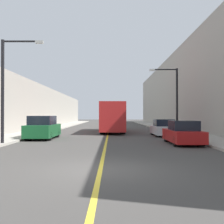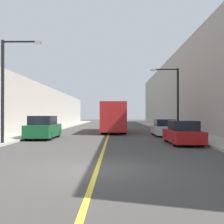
{
  "view_description": "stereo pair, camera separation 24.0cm",
  "coord_description": "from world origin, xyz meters",
  "px_view_note": "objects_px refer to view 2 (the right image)",
  "views": [
    {
      "loc": [
        0.41,
        -9.31,
        1.95
      ],
      "look_at": [
        0.39,
        12.09,
        2.18
      ],
      "focal_mm": 42.0,
      "sensor_mm": 36.0,
      "label": 1
    },
    {
      "loc": [
        0.65,
        -9.31,
        1.95
      ],
      "look_at": [
        0.39,
        12.09,
        2.18
      ],
      "focal_mm": 42.0,
      "sensor_mm": 36.0,
      "label": 2
    }
  ],
  "objects_px": {
    "parked_suv_left": "(43,128)",
    "street_lamp_right": "(175,95)",
    "car_right_near": "(183,134)",
    "car_right_mid": "(164,128)",
    "street_lamp_left": "(7,83)",
    "bus": "(114,117)"
  },
  "relations": [
    {
      "from": "street_lamp_left",
      "to": "street_lamp_right",
      "type": "height_order",
      "value": "street_lamp_left"
    },
    {
      "from": "bus",
      "to": "street_lamp_left",
      "type": "bearing_deg",
      "value": -117.55
    },
    {
      "from": "street_lamp_left",
      "to": "car_right_near",
      "type": "bearing_deg",
      "value": 3.73
    },
    {
      "from": "car_right_near",
      "to": "car_right_mid",
      "type": "bearing_deg",
      "value": 90.05
    },
    {
      "from": "car_right_near",
      "to": "car_right_mid",
      "type": "xyz_separation_m",
      "value": [
        -0.01,
        6.63,
        -0.01
      ]
    },
    {
      "from": "car_right_mid",
      "to": "street_lamp_right",
      "type": "relative_size",
      "value": 0.7
    },
    {
      "from": "parked_suv_left",
      "to": "street_lamp_right",
      "type": "bearing_deg",
      "value": 17.66
    },
    {
      "from": "parked_suv_left",
      "to": "street_lamp_left",
      "type": "bearing_deg",
      "value": -104.38
    },
    {
      "from": "car_right_mid",
      "to": "street_lamp_right",
      "type": "xyz_separation_m",
      "value": [
        1.17,
        0.73,
        3.09
      ]
    },
    {
      "from": "bus",
      "to": "parked_suv_left",
      "type": "relative_size",
      "value": 2.27
    },
    {
      "from": "parked_suv_left",
      "to": "car_right_mid",
      "type": "height_order",
      "value": "parked_suv_left"
    },
    {
      "from": "parked_suv_left",
      "to": "street_lamp_right",
      "type": "height_order",
      "value": "street_lamp_right"
    },
    {
      "from": "parked_suv_left",
      "to": "street_lamp_right",
      "type": "xyz_separation_m",
      "value": [
        11.47,
        3.65,
        2.91
      ]
    },
    {
      "from": "bus",
      "to": "parked_suv_left",
      "type": "bearing_deg",
      "value": -123.44
    },
    {
      "from": "street_lamp_left",
      "to": "street_lamp_right",
      "type": "distance_m",
      "value": 14.99
    },
    {
      "from": "parked_suv_left",
      "to": "car_right_near",
      "type": "height_order",
      "value": "parked_suv_left"
    },
    {
      "from": "bus",
      "to": "street_lamp_left",
      "type": "xyz_separation_m",
      "value": [
        -6.78,
        -13.0,
        2.26
      ]
    },
    {
      "from": "street_lamp_right",
      "to": "bus",
      "type": "bearing_deg",
      "value": 140.02
    },
    {
      "from": "car_right_near",
      "to": "street_lamp_left",
      "type": "relative_size",
      "value": 0.68
    },
    {
      "from": "bus",
      "to": "car_right_near",
      "type": "relative_size",
      "value": 2.31
    },
    {
      "from": "car_right_mid",
      "to": "car_right_near",
      "type": "bearing_deg",
      "value": -89.95
    },
    {
      "from": "car_right_mid",
      "to": "street_lamp_left",
      "type": "bearing_deg",
      "value": -147.18
    }
  ]
}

